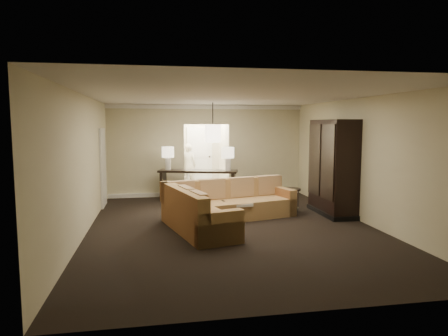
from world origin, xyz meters
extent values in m
plane|color=black|center=(0.00, 0.00, 0.00)|extent=(8.00, 8.00, 0.00)
cube|color=beige|center=(0.00, 4.00, 1.40)|extent=(6.00, 0.04, 2.80)
cube|color=beige|center=(0.00, -4.00, 1.40)|extent=(6.00, 0.04, 2.80)
cube|color=beige|center=(-3.00, 0.00, 1.40)|extent=(0.04, 8.00, 2.80)
cube|color=beige|center=(3.00, 0.00, 1.40)|extent=(0.04, 8.00, 2.80)
cube|color=silver|center=(0.00, 0.00, 2.80)|extent=(6.00, 8.00, 0.02)
cube|color=white|center=(0.00, 3.95, 2.73)|extent=(6.00, 0.10, 0.12)
cube|color=white|center=(0.00, 3.95, 0.06)|extent=(6.00, 0.10, 0.12)
cube|color=silver|center=(-2.97, 2.80, 1.05)|extent=(0.05, 0.90, 2.10)
cube|color=silver|center=(0.00, 5.00, 0.00)|extent=(1.40, 2.00, 0.01)
cube|color=beige|center=(-0.70, 5.00, 1.40)|extent=(0.04, 2.00, 2.80)
cube|color=beige|center=(0.70, 5.00, 1.40)|extent=(0.04, 2.00, 2.80)
cube|color=beige|center=(0.00, 6.00, 1.40)|extent=(1.40, 0.04, 2.80)
cube|color=silver|center=(0.00, 5.97, 1.05)|extent=(0.90, 0.05, 2.10)
cube|color=brown|center=(0.13, 0.77, 0.22)|extent=(3.21, 1.66, 0.43)
cube|color=brown|center=(-0.62, -0.64, 0.22)|extent=(1.25, 1.62, 0.43)
cube|color=brown|center=(0.05, 1.10, 0.67)|extent=(3.04, 1.01, 0.47)
cube|color=brown|center=(-1.08, -0.23, 0.67)|extent=(0.85, 2.45, 0.47)
cube|color=brown|center=(1.52, 1.13, 0.32)|extent=(0.43, 0.95, 0.64)
cube|color=brown|center=(-0.47, -1.24, 0.32)|extent=(0.95, 0.43, 0.64)
cube|color=tan|center=(-1.04, 0.77, 0.69)|extent=(0.66, 0.32, 0.47)
cube|color=tan|center=(-0.29, 0.96, 0.69)|extent=(0.66, 0.32, 0.47)
cube|color=tan|center=(0.46, 1.15, 0.69)|extent=(0.66, 0.32, 0.47)
cube|color=tan|center=(1.20, 1.34, 0.69)|extent=(0.66, 0.32, 0.47)
cube|color=tan|center=(-0.98, -0.10, 0.69)|extent=(0.31, 0.64, 0.47)
cube|color=tan|center=(-0.80, -0.80, 0.69)|extent=(0.31, 0.64, 0.47)
cube|color=white|center=(-0.01, 0.80, 0.18)|extent=(1.05, 1.05, 0.35)
cube|color=white|center=(-0.01, 0.80, 0.39)|extent=(1.16, 1.16, 0.06)
cube|color=black|center=(-0.05, 0.75, 0.43)|extent=(0.07, 0.17, 0.02)
cube|color=beige|center=(0.13, 0.98, 0.42)|extent=(0.27, 0.34, 0.01)
cube|color=black|center=(-0.37, 3.20, 0.85)|extent=(2.33, 1.15, 0.06)
cube|color=black|center=(-1.36, 3.50, 0.41)|extent=(0.21, 0.47, 0.83)
cube|color=black|center=(0.62, 2.90, 0.41)|extent=(0.21, 0.47, 0.83)
cube|color=black|center=(-0.37, 3.20, 0.12)|extent=(2.22, 1.07, 0.04)
cube|color=black|center=(2.70, 0.82, 1.16)|extent=(0.64, 1.54, 2.31)
cube|color=black|center=(2.37, 0.44, 1.32)|extent=(0.03, 0.68, 1.76)
cube|color=black|center=(2.37, 1.21, 1.32)|extent=(0.03, 0.68, 1.76)
cube|color=black|center=(2.70, 0.82, 0.06)|extent=(0.68, 1.61, 0.11)
cylinder|color=black|center=(1.76, 1.20, 0.58)|extent=(0.48, 0.48, 0.04)
torus|color=silver|center=(1.76, 1.20, 0.11)|extent=(0.40, 0.40, 0.03)
cylinder|color=silver|center=(1.94, 1.18, 0.29)|extent=(0.03, 0.03, 0.57)
cylinder|color=silver|center=(1.68, 1.37, 0.29)|extent=(0.03, 0.03, 0.57)
cylinder|color=silver|center=(1.65, 1.05, 0.29)|extent=(0.03, 0.03, 0.57)
cylinder|color=silver|center=(-1.21, 3.45, 1.06)|extent=(0.17, 0.17, 0.36)
cylinder|color=beige|center=(-1.21, 3.45, 1.40)|extent=(0.35, 0.35, 0.31)
cylinder|color=silver|center=(0.47, 2.95, 1.06)|extent=(0.17, 0.17, 0.36)
cylinder|color=beige|center=(0.47, 2.95, 1.40)|extent=(0.35, 0.35, 0.31)
cylinder|color=black|center=(0.00, 2.70, 2.50)|extent=(0.02, 0.02, 0.60)
cube|color=beige|center=(0.00, 2.70, 1.95)|extent=(0.38, 0.38, 0.48)
imported|color=beige|center=(-0.45, 5.60, 0.85)|extent=(0.65, 0.46, 1.71)
camera|label=1|loc=(-1.63, -8.24, 2.20)|focal=32.00mm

